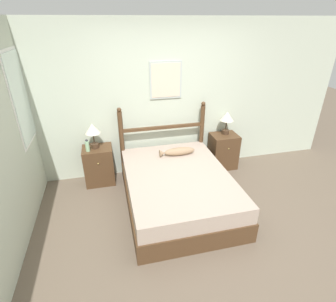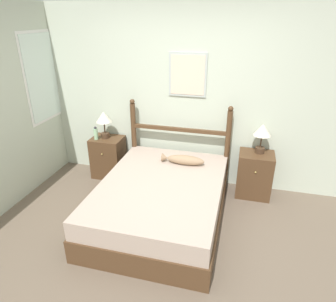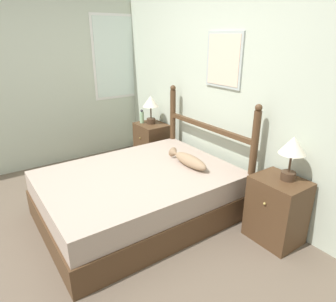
{
  "view_description": "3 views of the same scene",
  "coord_description": "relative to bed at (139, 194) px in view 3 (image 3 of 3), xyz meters",
  "views": [
    {
      "loc": [
        -0.98,
        -2.47,
        2.51
      ],
      "look_at": [
        -0.1,
        1.11,
        0.64
      ],
      "focal_mm": 28.0,
      "sensor_mm": 36.0,
      "label": 1
    },
    {
      "loc": [
        0.8,
        -2.4,
        2.37
      ],
      "look_at": [
        -0.1,
        1.02,
        0.75
      ],
      "focal_mm": 32.0,
      "sensor_mm": 36.0,
      "label": 2
    },
    {
      "loc": [
        2.45,
        -0.77,
        1.88
      ],
      "look_at": [
        -0.13,
        1.03,
        0.65
      ],
      "focal_mm": 32.0,
      "sensor_mm": 36.0,
      "label": 3
    }
  ],
  "objects": [
    {
      "name": "bed",
      "position": [
        0.0,
        0.0,
        0.0
      ],
      "size": [
        1.49,
        2.0,
        0.52
      ],
      "color": "#4C331E",
      "rests_on": "ground_plane"
    },
    {
      "name": "wall_left",
      "position": [
        -2.05,
        -0.57,
        1.03
      ],
      "size": [
        0.08,
        6.4,
        2.55
      ],
      "color": "beige",
      "rests_on": "ground_plane"
    },
    {
      "name": "bottle",
      "position": [
        -1.25,
        0.79,
        0.48
      ],
      "size": [
        0.06,
        0.06,
        0.21
      ],
      "color": "#99C699",
      "rests_on": "nightstand_left"
    },
    {
      "name": "fish_pillow",
      "position": [
        0.16,
        0.56,
        0.33
      ],
      "size": [
        0.59,
        0.15,
        0.13
      ],
      "color": "#997A5B",
      "rests_on": "bed"
    },
    {
      "name": "table_lamp_right",
      "position": [
        1.15,
        0.92,
        0.69
      ],
      "size": [
        0.24,
        0.24,
        0.41
      ],
      "color": "#422D1E",
      "rests_on": "nightstand_right"
    },
    {
      "name": "nightstand_right",
      "position": [
        1.12,
        0.87,
        0.07
      ],
      "size": [
        0.47,
        0.41,
        0.64
      ],
      "color": "#4C331E",
      "rests_on": "ground_plane"
    },
    {
      "name": "table_lamp_left",
      "position": [
        -1.14,
        0.88,
        0.69
      ],
      "size": [
        0.24,
        0.24,
        0.41
      ],
      "color": "#422D1E",
      "rests_on": "nightstand_left"
    },
    {
      "name": "headboard",
      "position": [
        0.0,
        0.96,
        0.42
      ],
      "size": [
        1.49,
        0.08,
        1.26
      ],
      "color": "#4C331E",
      "rests_on": "ground_plane"
    },
    {
      "name": "wall_back",
      "position": [
        0.08,
        1.12,
        1.02
      ],
      "size": [
        6.4,
        0.08,
        2.55
      ],
      "color": "beige",
      "rests_on": "ground_plane"
    },
    {
      "name": "ground_plane",
      "position": [
        0.08,
        -0.61,
        -0.25
      ],
      "size": [
        16.0,
        16.0,
        0.0
      ],
      "primitive_type": "plane",
      "color": "brown"
    },
    {
      "name": "nightstand_left",
      "position": [
        -1.12,
        0.87,
        0.07
      ],
      "size": [
        0.47,
        0.41,
        0.64
      ],
      "color": "#4C331E",
      "rests_on": "ground_plane"
    }
  ]
}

